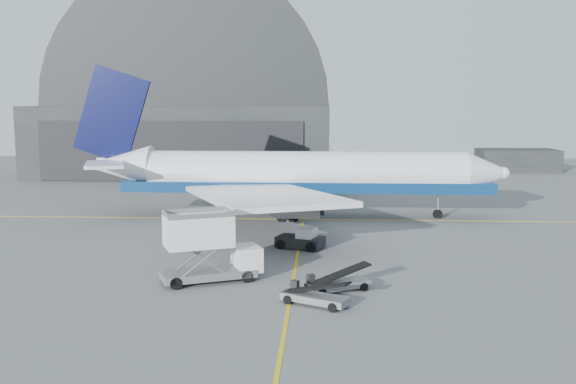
# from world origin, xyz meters

# --- Properties ---
(ground) EXTENTS (200.00, 200.00, 0.00)m
(ground) POSITION_xyz_m (0.00, 0.00, 0.00)
(ground) COLOR #565659
(ground) RESTS_ON ground
(taxi_lines) EXTENTS (80.00, 42.12, 0.02)m
(taxi_lines) POSITION_xyz_m (0.00, 12.67, 0.01)
(taxi_lines) COLOR gold
(taxi_lines) RESTS_ON ground
(hangar) EXTENTS (50.00, 28.30, 28.00)m
(hangar) POSITION_xyz_m (-22.00, 64.95, 9.54)
(hangar) COLOR black
(hangar) RESTS_ON ground
(distant_bldg_a) EXTENTS (14.00, 8.00, 4.00)m
(distant_bldg_a) POSITION_xyz_m (38.00, 72.00, 0.00)
(distant_bldg_a) COLOR black
(distant_bldg_a) RESTS_ON ground
(airliner) EXTENTS (48.05, 46.59, 16.86)m
(airliner) POSITION_xyz_m (-1.69, 21.56, 4.72)
(airliner) COLOR white
(airliner) RESTS_ON ground
(catering_truck) EXTENTS (7.44, 5.14, 4.81)m
(catering_truck) POSITION_xyz_m (-6.04, -4.84, 2.43)
(catering_truck) COLOR slate
(catering_truck) RESTS_ON ground
(pushback_tug) EXTENTS (4.49, 3.45, 1.84)m
(pushback_tug) POSITION_xyz_m (0.23, 6.12, 0.69)
(pushback_tug) COLOR black
(pushback_tug) RESTS_ON ground
(belt_loader_a) EXTENTS (4.57, 3.31, 1.77)m
(belt_loader_a) POSITION_xyz_m (3.08, -6.67, 0.55)
(belt_loader_a) COLOR slate
(belt_loader_a) RESTS_ON ground
(belt_loader_b) EXTENTS (4.52, 3.23, 1.74)m
(belt_loader_b) POSITION_xyz_m (1.59, -9.67, 0.54)
(belt_loader_b) COLOR slate
(belt_loader_b) RESTS_ON ground
(traffic_cone) EXTENTS (0.35, 0.35, 0.50)m
(traffic_cone) POSITION_xyz_m (-4.99, -1.47, 0.24)
(traffic_cone) COLOR #F94007
(traffic_cone) RESTS_ON ground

